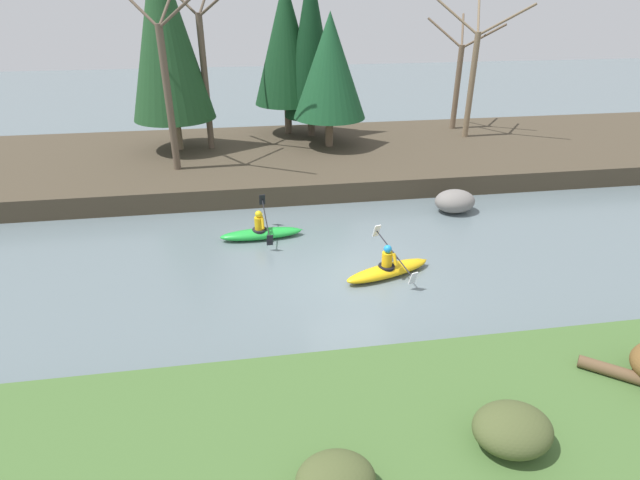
{
  "coord_description": "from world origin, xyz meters",
  "views": [
    {
      "loc": [
        -2.85,
        -12.22,
        7.42
      ],
      "look_at": [
        -0.74,
        1.28,
        0.55
      ],
      "focal_mm": 28.0,
      "sensor_mm": 36.0,
      "label": 1
    }
  ],
  "objects": [
    {
      "name": "bare_tree_mid_downstream",
      "position": [
        8.23,
        11.24,
        3.87
      ],
      "size": [
        3.59,
        3.55,
        6.51
      ],
      "color": "#7A664C",
      "rests_on": "riverbank_far"
    },
    {
      "name": "bare_tree_downstream",
      "position": [
        8.24,
        12.9,
        3.42
      ],
      "size": [
        3.08,
        3.04,
        5.54
      ],
      "color": "brown",
      "rests_on": "riverbank_far"
    },
    {
      "name": "kayaker_lead",
      "position": [
        1.03,
        -0.21,
        0.22
      ],
      "size": [
        2.76,
        2.02,
        1.2
      ],
      "rotation": [
        0.0,
        0.0,
        0.31
      ],
      "color": "yellow",
      "rests_on": "ground"
    },
    {
      "name": "shrub_clump_second",
      "position": [
        1.09,
        -7.0,
        1.13
      ],
      "size": [
        1.29,
        1.08,
        0.7
      ],
      "color": "#4C562D",
      "rests_on": "riverbank_near"
    },
    {
      "name": "conifer_tree_far_left",
      "position": [
        -5.8,
        11.1,
        5.84
      ],
      "size": [
        3.61,
        3.61,
        8.65
      ],
      "color": "#7A664C",
      "rests_on": "riverbank_far"
    },
    {
      "name": "kayaker_middle",
      "position": [
        -2.46,
        2.79,
        0.22
      ],
      "size": [
        2.79,
        2.07,
        1.2
      ],
      "rotation": [
        0.0,
        0.0,
        0.06
      ],
      "color": "green",
      "rests_on": "ground"
    },
    {
      "name": "riverbank_near",
      "position": [
        0.0,
        -6.83,
        0.39
      ],
      "size": [
        44.0,
        5.25,
        0.78
      ],
      "color": "#476B33",
      "rests_on": "ground"
    },
    {
      "name": "conifer_tree_mid_left",
      "position": [
        0.58,
        12.54,
        5.25
      ],
      "size": [
        2.65,
        2.65,
        7.93
      ],
      "color": "brown",
      "rests_on": "riverbank_far"
    },
    {
      "name": "conifer_tree_centre",
      "position": [
        1.15,
        10.56,
        4.38
      ],
      "size": [
        3.3,
        3.3,
        5.84
      ],
      "color": "brown",
      "rests_on": "riverbank_far"
    },
    {
      "name": "boulder_midstream",
      "position": [
        4.73,
        3.93,
        0.42
      ],
      "size": [
        1.49,
        1.17,
        0.84
      ],
      "color": "gray",
      "rests_on": "ground"
    },
    {
      "name": "ground_plane",
      "position": [
        0.0,
        0.0,
        0.0
      ],
      "size": [
        90.0,
        90.0,
        0.0
      ],
      "primitive_type": "plane",
      "color": "slate"
    },
    {
      "name": "bare_tree_mid_upstream",
      "position": [
        -4.31,
        11.16,
        4.43
      ],
      "size": [
        4.21,
        4.16,
        7.7
      ],
      "color": "brown",
      "rests_on": "riverbank_far"
    },
    {
      "name": "conifer_tree_left",
      "position": [
        -0.52,
        13.17,
        5.16
      ],
      "size": [
        3.24,
        3.24,
        7.22
      ],
      "color": "brown",
      "rests_on": "riverbank_far"
    },
    {
      "name": "riverbank_far",
      "position": [
        0.0,
        10.12,
        0.4
      ],
      "size": [
        44.0,
        9.48,
        0.81
      ],
      "color": "#473D2D",
      "rests_on": "ground"
    },
    {
      "name": "bare_tree_upstream",
      "position": [
        -5.58,
        8.24,
        4.27
      ],
      "size": [
        4.03,
        3.99,
        7.36
      ],
      "color": "brown",
      "rests_on": "riverbank_far"
    },
    {
      "name": "shrub_clump_nearest",
      "position": [
        -1.87,
        -7.45,
        1.1
      ],
      "size": [
        1.18,
        0.98,
        0.64
      ],
      "color": "#4C562D",
      "rests_on": "riverbank_near"
    }
  ]
}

